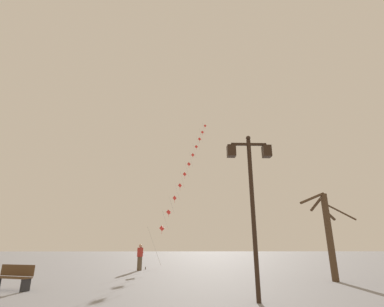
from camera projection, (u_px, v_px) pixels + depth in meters
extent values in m
plane|color=gray|center=(181.00, 272.00, 18.52)|extent=(160.00, 160.00, 0.00)
cylinder|color=black|center=(253.00, 215.00, 8.99)|extent=(0.14, 0.14, 5.03)
sphere|color=black|center=(248.00, 138.00, 9.79)|extent=(0.16, 0.16, 0.16)
cube|color=black|center=(249.00, 144.00, 9.72)|extent=(1.21, 0.08, 0.08)
cube|color=black|center=(231.00, 151.00, 9.63)|extent=(0.28, 0.28, 0.40)
cube|color=beige|center=(231.00, 151.00, 9.63)|extent=(0.19, 0.19, 0.30)
cube|color=black|center=(267.00, 151.00, 9.66)|extent=(0.28, 0.28, 0.40)
cube|color=beige|center=(267.00, 151.00, 9.66)|extent=(0.19, 0.19, 0.30)
cylinder|color=brown|center=(146.00, 268.00, 20.22)|extent=(0.06, 0.06, 0.18)
cylinder|color=silver|center=(154.00, 246.00, 21.78)|extent=(0.93, 2.31, 2.80)
cylinder|color=silver|center=(165.00, 220.00, 24.10)|extent=(0.49, 1.20, 1.45)
cylinder|color=silver|center=(172.00, 205.00, 25.68)|extent=(0.49, 1.20, 1.45)
cylinder|color=silver|center=(177.00, 192.00, 27.27)|extent=(0.49, 1.20, 1.45)
cylinder|color=silver|center=(182.00, 180.00, 28.85)|extent=(0.49, 1.20, 1.45)
cylinder|color=silver|center=(187.00, 169.00, 30.43)|extent=(0.49, 1.20, 1.45)
cylinder|color=silver|center=(191.00, 159.00, 32.02)|extent=(0.49, 1.20, 1.45)
cylinder|color=silver|center=(195.00, 151.00, 33.60)|extent=(0.49, 1.20, 1.45)
cylinder|color=silver|center=(198.00, 143.00, 35.19)|extent=(0.49, 1.20, 1.45)
cylinder|color=silver|center=(201.00, 136.00, 36.77)|extent=(0.49, 1.20, 1.45)
cylinder|color=silver|center=(204.00, 129.00, 38.35)|extent=(0.49, 1.20, 1.45)
cube|color=red|center=(162.00, 228.00, 23.31)|extent=(0.44, 0.13, 0.45)
cylinder|color=red|center=(162.00, 232.00, 23.21)|extent=(0.02, 0.02, 0.27)
cube|color=red|center=(169.00, 212.00, 24.89)|extent=(0.45, 0.09, 0.45)
cylinder|color=red|center=(169.00, 216.00, 24.80)|extent=(0.02, 0.05, 0.25)
cube|color=red|center=(175.00, 198.00, 26.48)|extent=(0.38, 0.27, 0.45)
cylinder|color=red|center=(175.00, 201.00, 26.38)|extent=(0.04, 0.04, 0.26)
cube|color=red|center=(180.00, 185.00, 28.06)|extent=(0.39, 0.26, 0.45)
cylinder|color=red|center=(180.00, 189.00, 27.95)|extent=(0.03, 0.03, 0.35)
cube|color=red|center=(185.00, 174.00, 29.64)|extent=(0.40, 0.23, 0.45)
cylinder|color=red|center=(185.00, 177.00, 29.54)|extent=(0.04, 0.05, 0.33)
cube|color=red|center=(189.00, 164.00, 31.23)|extent=(0.41, 0.21, 0.45)
cylinder|color=red|center=(189.00, 167.00, 31.12)|extent=(0.03, 0.04, 0.30)
cube|color=red|center=(193.00, 155.00, 32.81)|extent=(0.40, 0.24, 0.45)
cylinder|color=red|center=(193.00, 157.00, 32.72)|extent=(0.04, 0.05, 0.24)
cube|color=red|center=(196.00, 147.00, 34.39)|extent=(0.38, 0.26, 0.45)
cylinder|color=red|center=(196.00, 149.00, 34.29)|extent=(0.04, 0.04, 0.29)
cube|color=red|center=(199.00, 139.00, 35.98)|extent=(0.44, 0.11, 0.45)
cylinder|color=red|center=(199.00, 142.00, 35.87)|extent=(0.02, 0.03, 0.34)
cube|color=red|center=(202.00, 132.00, 37.56)|extent=(0.40, 0.23, 0.45)
cylinder|color=red|center=(202.00, 134.00, 37.46)|extent=(0.04, 0.05, 0.28)
cube|color=red|center=(205.00, 126.00, 39.14)|extent=(0.40, 0.24, 0.45)
cylinder|color=red|center=(205.00, 128.00, 39.05)|extent=(0.03, 0.03, 0.28)
cube|color=brown|center=(140.00, 263.00, 19.45)|extent=(0.30, 0.35, 0.90)
cube|color=#B22D26|center=(140.00, 252.00, 19.68)|extent=(0.36, 0.44, 0.60)
sphere|color=tan|center=(141.00, 246.00, 19.81)|extent=(0.22, 0.22, 0.22)
cylinder|color=#B22D26|center=(142.00, 250.00, 19.93)|extent=(0.23, 0.40, 0.50)
cylinder|color=#4C3826|center=(329.00, 236.00, 13.84)|extent=(0.32, 0.32, 4.10)
cylinder|color=#4C3826|center=(340.00, 212.00, 13.99)|extent=(1.26, 0.56, 0.90)
cylinder|color=#4C3826|center=(312.00, 198.00, 14.17)|extent=(1.49, 0.58, 0.68)
cylinder|color=#4C3826|center=(317.00, 203.00, 14.88)|extent=(0.39, 1.20, 0.77)
cylinder|color=#4C3826|center=(330.00, 216.00, 14.43)|extent=(0.80, 0.70, 0.46)
cube|color=brown|center=(11.00, 278.00, 10.61)|extent=(1.65, 0.93, 0.04)
cube|color=brown|center=(18.00, 270.00, 10.87)|extent=(1.52, 0.57, 0.40)
cube|color=#262628|center=(26.00, 285.00, 10.33)|extent=(0.20, 0.38, 0.45)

